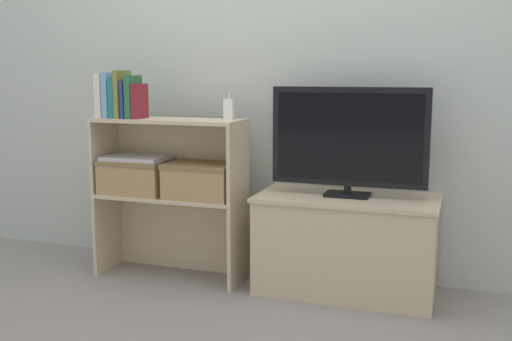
{
  "coord_description": "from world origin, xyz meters",
  "views": [
    {
      "loc": [
        0.99,
        -2.7,
        1.11
      ],
      "look_at": [
        0.0,
        0.15,
        0.62
      ],
      "focal_mm": 42.0,
      "sensor_mm": 36.0,
      "label": 1
    }
  ],
  "objects_px": {
    "book_navy": "(128,99)",
    "book_skyblue": "(111,95)",
    "baby_monitor": "(229,109)",
    "storage_basket_right": "(201,179)",
    "book_forest": "(133,97)",
    "laptop": "(136,158)",
    "tv_stand": "(346,244)",
    "book_teal": "(117,98)",
    "book_maroon": "(140,101)",
    "storage_basket_left": "(137,174)",
    "book_ivory": "(104,96)",
    "tv": "(349,139)",
    "book_olive": "(123,94)"
  },
  "relations": [
    {
      "from": "book_navy",
      "to": "book_skyblue",
      "type": "bearing_deg",
      "value": 180.0
    },
    {
      "from": "baby_monitor",
      "to": "storage_basket_right",
      "type": "height_order",
      "value": "baby_monitor"
    },
    {
      "from": "book_forest",
      "to": "laptop",
      "type": "distance_m",
      "value": 0.33
    },
    {
      "from": "book_navy",
      "to": "book_forest",
      "type": "height_order",
      "value": "book_forest"
    },
    {
      "from": "tv_stand",
      "to": "book_teal",
      "type": "distance_m",
      "value": 1.43
    },
    {
      "from": "book_maroon",
      "to": "storage_basket_right",
      "type": "height_order",
      "value": "book_maroon"
    },
    {
      "from": "book_skyblue",
      "to": "storage_basket_left",
      "type": "bearing_deg",
      "value": 15.26
    },
    {
      "from": "book_ivory",
      "to": "book_skyblue",
      "type": "distance_m",
      "value": 0.04
    },
    {
      "from": "book_maroon",
      "to": "storage_basket_right",
      "type": "xyz_separation_m",
      "value": [
        0.34,
        0.03,
        -0.4
      ]
    },
    {
      "from": "tv",
      "to": "laptop",
      "type": "distance_m",
      "value": 1.16
    },
    {
      "from": "book_navy",
      "to": "storage_basket_right",
      "type": "bearing_deg",
      "value": 4.75
    },
    {
      "from": "tv",
      "to": "book_skyblue",
      "type": "height_order",
      "value": "book_skyblue"
    },
    {
      "from": "book_forest",
      "to": "storage_basket_left",
      "type": "bearing_deg",
      "value": 113.12
    },
    {
      "from": "book_skyblue",
      "to": "baby_monitor",
      "type": "relative_size",
      "value": 1.75
    },
    {
      "from": "tv",
      "to": "book_forest",
      "type": "xyz_separation_m",
      "value": [
        -1.13,
        -0.12,
        0.19
      ]
    },
    {
      "from": "book_navy",
      "to": "laptop",
      "type": "xyz_separation_m",
      "value": [
        0.02,
        0.03,
        -0.32
      ]
    },
    {
      "from": "book_ivory",
      "to": "storage_basket_right",
      "type": "relative_size",
      "value": 0.64
    },
    {
      "from": "book_navy",
      "to": "book_forest",
      "type": "xyz_separation_m",
      "value": [
        0.03,
        0.0,
        0.01
      ]
    },
    {
      "from": "baby_monitor",
      "to": "storage_basket_left",
      "type": "bearing_deg",
      "value": -178.41
    },
    {
      "from": "book_forest",
      "to": "storage_basket_right",
      "type": "distance_m",
      "value": 0.56
    },
    {
      "from": "book_skyblue",
      "to": "baby_monitor",
      "type": "xyz_separation_m",
      "value": [
        0.66,
        0.05,
        -0.07
      ]
    },
    {
      "from": "tv",
      "to": "book_ivory",
      "type": "relative_size",
      "value": 3.32
    },
    {
      "from": "baby_monitor",
      "to": "book_skyblue",
      "type": "bearing_deg",
      "value": -175.8
    },
    {
      "from": "book_forest",
      "to": "storage_basket_left",
      "type": "height_order",
      "value": "book_forest"
    },
    {
      "from": "book_olive",
      "to": "storage_basket_right",
      "type": "height_order",
      "value": "book_olive"
    },
    {
      "from": "book_ivory",
      "to": "book_olive",
      "type": "xyz_separation_m",
      "value": [
        0.11,
        0.0,
        0.01
      ]
    },
    {
      "from": "book_navy",
      "to": "baby_monitor",
      "type": "relative_size",
      "value": 1.44
    },
    {
      "from": "book_maroon",
      "to": "laptop",
      "type": "height_order",
      "value": "book_maroon"
    },
    {
      "from": "book_maroon",
      "to": "baby_monitor",
      "type": "xyz_separation_m",
      "value": [
        0.49,
        0.05,
        -0.04
      ]
    },
    {
      "from": "book_forest",
      "to": "storage_basket_right",
      "type": "relative_size",
      "value": 0.62
    },
    {
      "from": "tv_stand",
      "to": "book_teal",
      "type": "bearing_deg",
      "value": -174.35
    },
    {
      "from": "book_olive",
      "to": "storage_basket_left",
      "type": "relative_size",
      "value": 0.69
    },
    {
      "from": "book_maroon",
      "to": "storage_basket_right",
      "type": "distance_m",
      "value": 0.52
    },
    {
      "from": "book_ivory",
      "to": "laptop",
      "type": "distance_m",
      "value": 0.37
    },
    {
      "from": "tv_stand",
      "to": "book_skyblue",
      "type": "height_order",
      "value": "book_skyblue"
    },
    {
      "from": "book_teal",
      "to": "storage_basket_right",
      "type": "bearing_deg",
      "value": 4.11
    },
    {
      "from": "tv",
      "to": "book_forest",
      "type": "height_order",
      "value": "book_forest"
    },
    {
      "from": "book_maroon",
      "to": "baby_monitor",
      "type": "bearing_deg",
      "value": 5.7
    },
    {
      "from": "book_skyblue",
      "to": "laptop",
      "type": "bearing_deg",
      "value": 15.26
    },
    {
      "from": "book_maroon",
      "to": "storage_basket_left",
      "type": "bearing_deg",
      "value": 146.67
    },
    {
      "from": "book_ivory",
      "to": "laptop",
      "type": "relative_size",
      "value": 0.69
    },
    {
      "from": "tv",
      "to": "storage_basket_right",
      "type": "height_order",
      "value": "tv"
    },
    {
      "from": "book_ivory",
      "to": "book_navy",
      "type": "bearing_deg",
      "value": 0.0
    },
    {
      "from": "book_ivory",
      "to": "laptop",
      "type": "bearing_deg",
      "value": 11.59
    },
    {
      "from": "book_skyblue",
      "to": "book_teal",
      "type": "xyz_separation_m",
      "value": [
        0.04,
        0.0,
        -0.02
      ]
    },
    {
      "from": "tv",
      "to": "storage_basket_right",
      "type": "distance_m",
      "value": 0.8
    },
    {
      "from": "book_forest",
      "to": "book_skyblue",
      "type": "bearing_deg",
      "value": 180.0
    },
    {
      "from": "book_maroon",
      "to": "book_skyblue",
      "type": "bearing_deg",
      "value": 180.0
    },
    {
      "from": "book_skyblue",
      "to": "book_maroon",
      "type": "height_order",
      "value": "book_skyblue"
    },
    {
      "from": "baby_monitor",
      "to": "storage_basket_right",
      "type": "relative_size",
      "value": 0.38
    }
  ]
}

